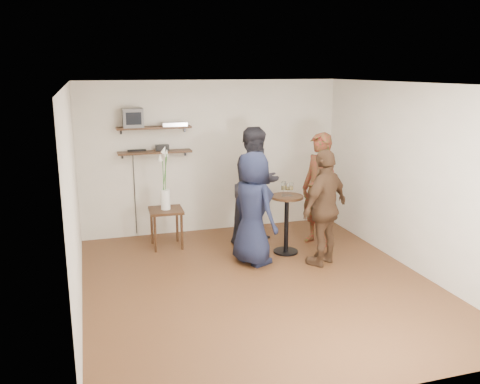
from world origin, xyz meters
The scene contains 18 objects.
room centered at (0.00, 0.00, 1.30)m, with size 4.58×5.08×2.68m.
shelf_upper centered at (-1.00, 2.38, 1.85)m, with size 1.20×0.25×0.04m, color black.
shelf_lower centered at (-1.00, 2.38, 1.45)m, with size 1.20×0.25×0.04m, color black.
crt_monitor centered at (-1.33, 2.38, 2.02)m, with size 0.32×0.30×0.30m, color #59595B.
dvd_deck centered at (-0.67, 2.38, 1.90)m, with size 0.40×0.24×0.06m, color silver.
radio centered at (-0.88, 2.38, 1.52)m, with size 0.22×0.10×0.10m, color black.
power_strip centered at (-1.29, 2.42, 1.48)m, with size 0.30×0.05×0.03m, color black.
side_table centered at (-0.94, 1.81, 0.52)m, with size 0.54×0.54×0.62m.
vase_lilies centered at (-0.94, 1.81, 0.95)m, with size 0.20×0.20×1.03m.
drinks_table centered at (0.79, 1.01, 0.58)m, with size 0.50×0.50×0.91m.
wine_glass_fl centered at (0.72, 0.98, 1.06)m, with size 0.07×0.07×0.22m.
wine_glass_fr centered at (0.84, 0.98, 1.05)m, with size 0.07×0.07×0.20m.
wine_glass_bl centered at (0.76, 1.09, 1.05)m, with size 0.07×0.07×0.21m.
wine_glass_br centered at (0.80, 1.02, 1.03)m, with size 0.06×0.06×0.18m.
person_plaid centered at (1.43, 1.24, 0.91)m, with size 0.66×0.43×1.81m, color #A71320.
person_dark centered at (0.51, 1.63, 0.95)m, with size 0.92×0.72×1.89m, color black.
person_navy centered at (0.16, 0.75, 0.83)m, with size 0.81×0.53×1.65m, color black.
person_brown centered at (1.14, 0.43, 0.85)m, with size 0.99×0.41×1.69m, color #48301F.
Camera 1 is at (-2.07, -5.91, 2.77)m, focal length 38.00 mm.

